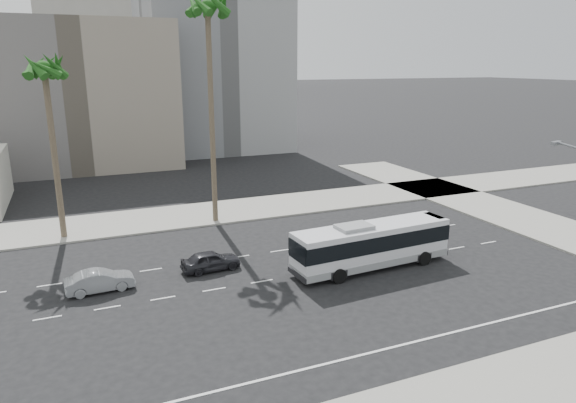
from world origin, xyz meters
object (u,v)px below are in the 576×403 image
city_bus (372,244)px  palm_near (208,12)px  car_a (211,261)px  car_b (100,281)px  palm_mid (44,72)px

city_bus → palm_near: size_ratio=0.60×
car_a → palm_near: bearing=-20.3°
city_bus → car_b: city_bus is taller
city_bus → palm_near: palm_near is taller
car_a → palm_mid: 17.94m
palm_mid → car_a: bearing=-50.1°
car_b → palm_mid: size_ratio=0.28×
car_b → palm_mid: (-1.97, 11.01, 11.67)m
car_b → palm_near: palm_near is taller
car_b → palm_near: bearing=-45.9°
city_bus → car_b: size_ratio=2.83×
car_a → car_b: 6.80m
car_b → palm_mid: palm_mid is taller
palm_near → palm_mid: size_ratio=1.35×
car_a → palm_mid: bearing=36.4°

